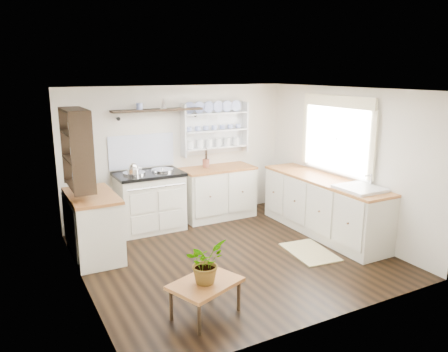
{
  "coord_description": "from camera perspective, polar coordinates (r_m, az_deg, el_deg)",
  "views": [
    {
      "loc": [
        -2.79,
        -4.99,
        2.53
      ],
      "look_at": [
        0.0,
        0.25,
        1.1
      ],
      "focal_mm": 35.0,
      "sensor_mm": 36.0,
      "label": 1
    }
  ],
  "objects": [
    {
      "name": "right_cabinets",
      "position": [
        7.09,
        12.8,
        -3.77
      ],
      "size": [
        0.62,
        2.43,
        0.9
      ],
      "color": "silver",
      "rests_on": "floor"
    },
    {
      "name": "utensil_crock",
      "position": [
        7.56,
        -2.37,
        1.68
      ],
      "size": [
        0.12,
        0.12,
        0.14
      ],
      "primitive_type": "cylinder",
      "color": "brown",
      "rests_on": "back_cabinets"
    },
    {
      "name": "center_table",
      "position": [
        4.72,
        -2.44,
        -14.14
      ],
      "size": [
        0.84,
        0.73,
        0.39
      ],
      "rotation": [
        0.0,
        0.0,
        0.36
      ],
      "color": "brown",
      "rests_on": "floor"
    },
    {
      "name": "wall_back",
      "position": [
        7.56,
        -5.92,
        2.95
      ],
      "size": [
        4.0,
        0.02,
        2.3
      ],
      "primitive_type": "cube",
      "color": "beige",
      "rests_on": "ground"
    },
    {
      "name": "left_shelving",
      "position": [
        6.04,
        -18.68,
        3.5
      ],
      "size": [
        0.28,
        0.8,
        1.05
      ],
      "primitive_type": "cube",
      "color": "black",
      "rests_on": "wall_left"
    },
    {
      "name": "aga_cooker",
      "position": [
        7.19,
        -9.68,
        -3.18
      ],
      "size": [
        1.07,
        0.74,
        0.98
      ],
      "color": "silver",
      "rests_on": "floor"
    },
    {
      "name": "kettle",
      "position": [
        6.86,
        -11.76,
        0.72
      ],
      "size": [
        0.18,
        0.18,
        0.22
      ],
      "primitive_type": null,
      "color": "silver",
      "rests_on": "aga_cooker"
    },
    {
      "name": "floor",
      "position": [
        6.25,
        1.07,
        -10.34
      ],
      "size": [
        4.0,
        3.8,
        0.01
      ],
      "primitive_type": "cube",
      "color": "black",
      "rests_on": "ground"
    },
    {
      "name": "left_cabinets",
      "position": [
        6.34,
        -16.69,
        -6.12
      ],
      "size": [
        0.62,
        1.13,
        0.9
      ],
      "color": "silver",
      "rests_on": "floor"
    },
    {
      "name": "wall_left",
      "position": [
        5.24,
        -18.39,
        -2.45
      ],
      "size": [
        0.02,
        3.8,
        2.3
      ],
      "primitive_type": "cube",
      "color": "beige",
      "rests_on": "ground"
    },
    {
      "name": "ceiling",
      "position": [
        5.72,
        1.17,
        11.24
      ],
      "size": [
        4.0,
        3.8,
        0.01
      ],
      "primitive_type": "cube",
      "color": "white",
      "rests_on": "wall_back"
    },
    {
      "name": "high_shelf",
      "position": [
        7.2,
        -8.67,
        8.44
      ],
      "size": [
        1.5,
        0.29,
        0.16
      ],
      "color": "black",
      "rests_on": "wall_back"
    },
    {
      "name": "back_cabinets",
      "position": [
        7.69,
        -0.81,
        -2.06
      ],
      "size": [
        1.27,
        0.63,
        0.9
      ],
      "color": "silver",
      "rests_on": "floor"
    },
    {
      "name": "window",
      "position": [
        7.06,
        14.54,
        5.25
      ],
      "size": [
        0.08,
        1.55,
        1.22
      ],
      "color": "white",
      "rests_on": "wall_right"
    },
    {
      "name": "belfast_sink",
      "position": [
        6.48,
        17.27,
        -2.57
      ],
      "size": [
        0.55,
        0.6,
        0.45
      ],
      "color": "white",
      "rests_on": "right_cabinets"
    },
    {
      "name": "plate_rack",
      "position": [
        7.73,
        -1.4,
        6.3
      ],
      "size": [
        1.2,
        0.22,
        0.9
      ],
      "color": "white",
      "rests_on": "wall_back"
    },
    {
      "name": "potted_plant",
      "position": [
        4.6,
        -2.47,
        -11.13
      ],
      "size": [
        0.53,
        0.51,
        0.45
      ],
      "primitive_type": "imported",
      "rotation": [
        0.0,
        0.0,
        0.53
      ],
      "color": "#3F7233",
      "rests_on": "center_table"
    },
    {
      "name": "floor_rug",
      "position": [
        6.46,
        11.14,
        -9.71
      ],
      "size": [
        0.64,
        0.91,
        0.02
      ],
      "primitive_type": "cube",
      "rotation": [
        0.0,
        0.0,
        -0.11
      ],
      "color": "#998859",
      "rests_on": "floor"
    },
    {
      "name": "wall_right",
      "position": [
        7.05,
        15.47,
        1.76
      ],
      "size": [
        0.02,
        3.8,
        2.3
      ],
      "primitive_type": "cube",
      "color": "beige",
      "rests_on": "ground"
    }
  ]
}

